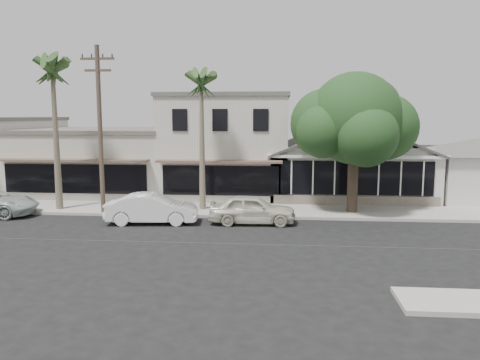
# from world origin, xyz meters

# --- Properties ---
(ground) EXTENTS (140.00, 140.00, 0.00)m
(ground) POSITION_xyz_m (0.00, 0.00, 0.00)
(ground) COLOR black
(ground) RESTS_ON ground
(sidewalk_north) EXTENTS (90.00, 3.50, 0.15)m
(sidewalk_north) POSITION_xyz_m (-8.00, 6.75, 0.07)
(sidewalk_north) COLOR #9E9991
(sidewalk_north) RESTS_ON ground
(corner_shop) EXTENTS (10.40, 8.60, 5.10)m
(corner_shop) POSITION_xyz_m (5.00, 12.47, 2.62)
(corner_shop) COLOR silver
(corner_shop) RESTS_ON ground
(side_cottage) EXTENTS (6.00, 6.00, 3.00)m
(side_cottage) POSITION_xyz_m (13.20, 11.50, 1.50)
(side_cottage) COLOR silver
(side_cottage) RESTS_ON ground
(row_building_near) EXTENTS (8.00, 10.00, 6.50)m
(row_building_near) POSITION_xyz_m (-3.00, 13.50, 3.25)
(row_building_near) COLOR beige
(row_building_near) RESTS_ON ground
(row_building_midnear) EXTENTS (10.00, 10.00, 4.20)m
(row_building_midnear) POSITION_xyz_m (-12.00, 13.50, 2.10)
(row_building_midnear) COLOR #B6B2A3
(row_building_midnear) RESTS_ON ground
(utility_pole) EXTENTS (1.80, 0.24, 9.00)m
(utility_pole) POSITION_xyz_m (-9.00, 5.20, 4.79)
(utility_pole) COLOR brown
(utility_pole) RESTS_ON ground
(car_0) EXTENTS (4.37, 1.89, 1.47)m
(car_0) POSITION_xyz_m (-0.80, 3.82, 0.73)
(car_0) COLOR beige
(car_0) RESTS_ON ground
(car_1) EXTENTS (4.67, 2.02, 1.49)m
(car_1) POSITION_xyz_m (-5.80, 3.45, 0.75)
(car_1) COLOR white
(car_1) RESTS_ON ground
(shade_tree) EXTENTS (6.92, 6.25, 7.67)m
(shade_tree) POSITION_xyz_m (4.44, 6.76, 5.05)
(shade_tree) COLOR #403127
(shade_tree) RESTS_ON ground
(palm_east) EXTENTS (3.10, 3.10, 8.22)m
(palm_east) POSITION_xyz_m (-3.77, 6.60, 7.06)
(palm_east) COLOR #726651
(palm_east) RESTS_ON ground
(palm_mid) EXTENTS (3.21, 3.21, 9.07)m
(palm_mid) POSITION_xyz_m (-11.82, 5.91, 7.80)
(palm_mid) COLOR #726651
(palm_mid) RESTS_ON ground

